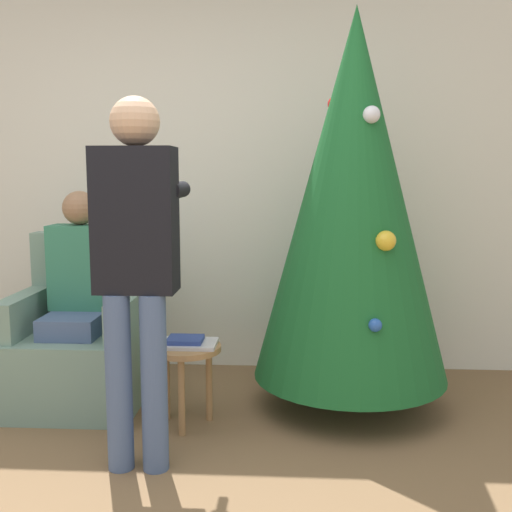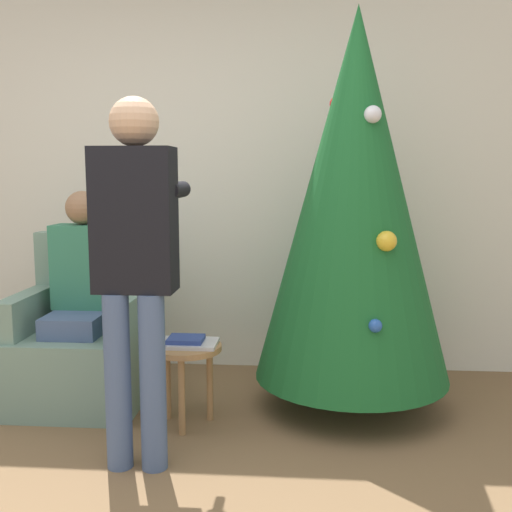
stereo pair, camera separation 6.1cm
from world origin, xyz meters
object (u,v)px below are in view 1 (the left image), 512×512
Objects in this scene: side_stool at (186,359)px; person_seated at (78,289)px; armchair at (82,345)px; person_standing at (136,251)px; christmas_tree at (353,197)px.

person_seated is at bearing 156.78° from side_stool.
person_seated reaches higher than armchair.
armchair is at bearing 90.00° from person_seated.
person_standing is 0.79m from side_stool.
armchair is 0.79× the size of person_seated.
armchair is at bearing 125.50° from person_standing.
person_standing is at bearing -107.24° from side_stool.
side_stool is at bearing -160.55° from christmas_tree.
armchair is 2.23× the size of side_stool.
person_standing reaches higher than side_stool.
armchair is at bearing 154.68° from side_stool.
person_standing is at bearing -53.40° from person_seated.
armchair is (-1.59, 0.00, -0.88)m from christmas_tree.
side_stool is (-0.91, -0.32, -0.86)m from christmas_tree.
person_seated is 2.83× the size of side_stool.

